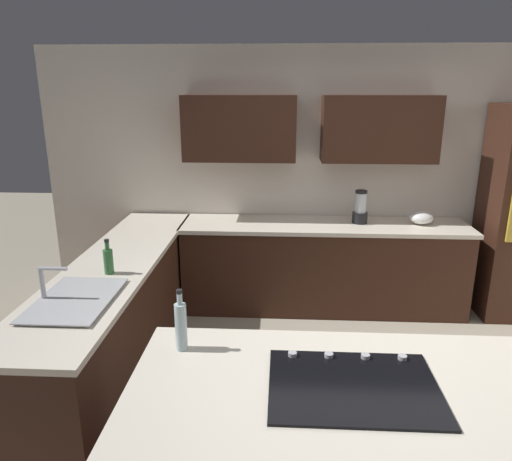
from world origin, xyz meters
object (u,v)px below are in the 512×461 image
at_px(cooktop, 353,386).
at_px(blender, 360,209).
at_px(sink_unit, 74,299).
at_px(dish_soap_bottle, 108,260).
at_px(oil_bottle, 181,325).
at_px(mixing_bowl, 421,218).

height_order(cooktop, blender, blender).
relative_size(sink_unit, blender, 2.13).
relative_size(dish_soap_bottle, oil_bottle, 0.78).
relative_size(cooktop, mixing_bowl, 3.30).
height_order(blender, dish_soap_bottle, blender).
distance_m(cooktop, blender, 2.79).
bearing_deg(blender, dish_soap_bottle, 35.87).
bearing_deg(sink_unit, cooktop, 153.65).
xyz_separation_m(sink_unit, blender, (-2.08, -1.94, 0.12)).
xyz_separation_m(mixing_bowl, oil_bottle, (1.88, 2.47, 0.07)).
bearing_deg(oil_bottle, sink_unit, -33.52).
height_order(blender, mixing_bowl, blender).
bearing_deg(mixing_bowl, oil_bottle, 52.70).
distance_m(blender, oil_bottle, 2.78).
xyz_separation_m(dish_soap_bottle, oil_bottle, (-0.74, 1.01, 0.04)).
xyz_separation_m(sink_unit, mixing_bowl, (-2.68, -1.94, 0.05)).
bearing_deg(dish_soap_bottle, blender, -144.13).
distance_m(cooktop, oil_bottle, 0.89).
bearing_deg(cooktop, oil_bottle, -18.59).
xyz_separation_m(cooktop, blender, (-0.44, -2.75, 0.13)).
height_order(blender, oil_bottle, oil_bottle).
relative_size(sink_unit, mixing_bowl, 3.04).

